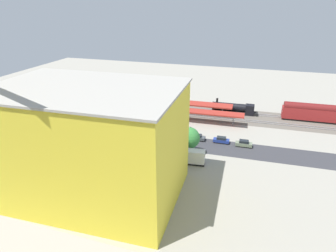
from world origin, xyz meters
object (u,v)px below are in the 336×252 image
object	(u,v)px
street_tree_0	(133,130)
construction_building	(90,144)
parked_car_2	(197,137)
parked_car_0	(244,144)
traffic_light	(190,136)
street_tree_1	(99,127)
parked_car_3	(176,135)
box_truck_1	(176,156)
parked_car_1	(221,140)
freight_coach_far	(146,103)
passenger_coach	(311,112)
street_tree_3	(172,132)
platform_canopy_far	(140,99)
locomotive	(235,109)
street_tree_2	(189,138)
platform_canopy_near	(145,107)
box_truck_0	(186,156)

from	to	relation	value
street_tree_0	construction_building	bearing A→B (deg)	90.81
parked_car_2	parked_car_0	bearing A→B (deg)	178.62
construction_building	traffic_light	size ratio (longest dim) A/B	4.79
street_tree_1	traffic_light	world-z (taller)	street_tree_1
parked_car_3	box_truck_1	size ratio (longest dim) A/B	0.48
parked_car_2	street_tree_1	size ratio (longest dim) A/B	0.66
parked_car_1	parked_car_3	bearing A→B (deg)	1.55
freight_coach_far	box_truck_1	world-z (taller)	freight_coach_far
passenger_coach	freight_coach_far	distance (m)	55.24
parked_car_2	box_truck_1	xyz separation A→B (m)	(2.38, 13.30, 0.82)
street_tree_3	platform_canopy_far	bearing A→B (deg)	-53.71
locomotive	traffic_light	xyz separation A→B (m)	(8.76, 32.51, 2.91)
street_tree_1	traffic_light	distance (m)	25.45
parked_car_0	parked_car_1	distance (m)	6.17
street_tree_0	street_tree_2	distance (m)	15.16
street_tree_3	construction_building	bearing A→B (deg)	65.67
passenger_coach	street_tree_3	xyz separation A→B (m)	(37.72, 32.48, 1.93)
platform_canopy_far	box_truck_1	bearing A→B (deg)	124.56
street_tree_2	construction_building	bearing A→B (deg)	54.67
platform_canopy_far	street_tree_1	world-z (taller)	street_tree_1
box_truck_1	street_tree_2	distance (m)	5.73
parked_car_3	street_tree_3	bearing A→B (deg)	96.81
construction_building	platform_canopy_near	bearing A→B (deg)	-84.40
parked_car_1	box_truck_0	xyz separation A→B (m)	(6.84, 13.54, 1.00)
parked_car_3	street_tree_0	distance (m)	13.65
construction_building	street_tree_0	distance (m)	21.73
freight_coach_far	street_tree_2	distance (m)	34.88
passenger_coach	parked_car_2	bearing A→B (deg)	37.17
street_tree_1	parked_car_1	bearing A→B (deg)	-164.03
box_truck_1	construction_building	bearing A→B (deg)	52.65
parked_car_0	freight_coach_far	bearing A→B (deg)	-27.64
parked_car_1	construction_building	size ratio (longest dim) A/B	0.13
freight_coach_far	box_truck_0	bearing A→B (deg)	125.18
box_truck_1	street_tree_1	size ratio (longest dim) A/B	1.19
passenger_coach	box_truck_0	xyz separation A→B (m)	(32.64, 38.17, -1.44)
platform_canopy_far	passenger_coach	bearing A→B (deg)	-174.94
parked_car_3	box_truck_1	world-z (taller)	box_truck_1
box_truck_0	street_tree_0	distance (m)	16.33
parked_car_2	parked_car_3	distance (m)	5.91
parked_car_3	traffic_light	distance (m)	10.20
locomotive	parked_car_3	bearing A→B (deg)	60.01
parked_car_2	parked_car_3	bearing A→B (deg)	1.69
construction_building	street_tree_2	world-z (taller)	construction_building
locomotive	street_tree_2	xyz separation A→B (m)	(8.74, 33.81, 2.90)
passenger_coach	box_truck_0	size ratio (longest dim) A/B	1.85
platform_canopy_far	street_tree_0	distance (m)	30.41
passenger_coach	parked_car_2	world-z (taller)	passenger_coach
parked_car_0	construction_building	bearing A→B (deg)	46.48
platform_canopy_far	box_truck_1	distance (m)	40.12
box_truck_1	street_tree_2	xyz separation A→B (m)	(-2.15, -4.30, 3.11)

